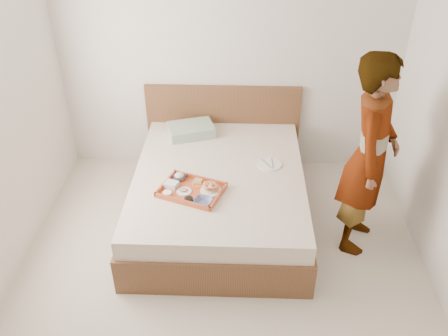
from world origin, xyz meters
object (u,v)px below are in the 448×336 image
Objects in this scene: tray at (191,190)px; person at (370,157)px; bed at (219,195)px; dinner_plate at (269,164)px.

person is (1.48, 0.05, 0.35)m from tray.
bed is 0.56m from dinner_plate.
person reaches higher than dinner_plate.
dinner_plate reaches higher than bed.
tray reaches higher than dinner_plate.
dinner_plate is (0.69, 0.46, -0.02)m from tray.
tray is 2.23× the size of dinner_plate.
person is at bearing 22.50° from tray.
dinner_plate is (0.47, 0.15, 0.27)m from bed.
tray is at bearing -126.25° from bed.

